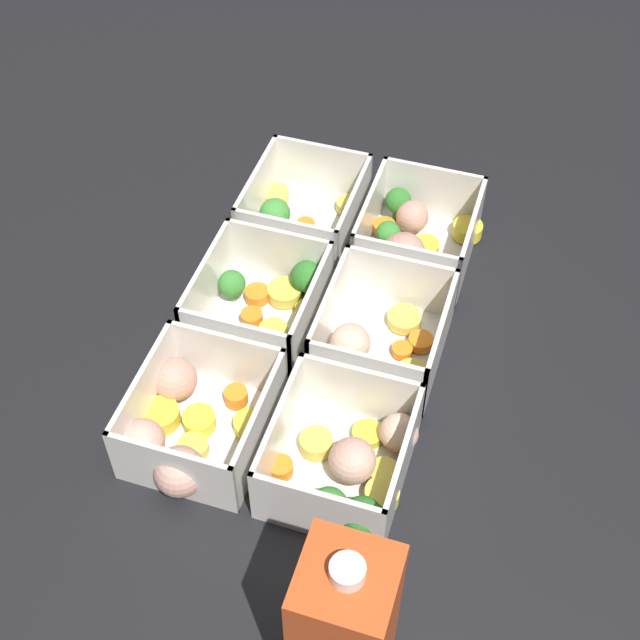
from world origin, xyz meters
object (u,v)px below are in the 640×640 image
container_far_center (378,338)px  container_far_right (349,466)px  container_near_left (301,213)px  juice_carton (344,634)px  container_far_left (409,240)px  container_near_right (187,425)px  container_near_center (265,304)px

container_far_center → container_far_right: (0.16, 0.01, 0.00)m
container_near_left → juice_carton: 0.53m
container_far_left → juice_carton: (0.48, 0.07, 0.07)m
container_near_right → container_far_right: bearing=91.1°
container_near_center → container_far_right: same height
container_far_left → container_far_right: same height
container_far_left → container_far_center: size_ratio=1.06×
container_near_left → container_near_center: 0.15m
container_near_right → juice_carton: juice_carton is taller
container_far_left → container_far_center: 0.15m
container_near_left → juice_carton: (0.49, 0.20, 0.07)m
container_far_left → container_far_right: bearing=3.5°
container_near_center → juice_carton: bearing=28.9°
container_far_left → container_far_center: bearing=1.7°
container_near_left → container_far_left: size_ratio=0.98×
container_near_left → container_near_center: (0.15, 0.01, -0.00)m
container_near_right → container_far_center: (-0.16, 0.14, -0.00)m
container_near_right → container_far_center: size_ratio=1.14×
container_far_left → juice_carton: size_ratio=0.74×
container_near_left → container_near_center: size_ratio=0.94×
container_near_center → juice_carton: (0.34, 0.19, 0.07)m
container_near_left → juice_carton: bearing=22.0°
container_near_right → container_near_left: bearing=178.5°
container_far_center → juice_carton: (0.33, 0.06, 0.07)m
juice_carton → container_near_left: bearing=-158.0°
container_near_center → container_far_center: bearing=85.8°
juice_carton → container_far_left: bearing=-172.2°
container_far_center → container_near_center: bearing=-94.2°
container_near_center → container_far_center: (0.01, 0.13, 0.00)m
container_near_right → container_far_left: (-0.31, 0.14, 0.00)m
container_near_center → container_far_left: size_ratio=1.04×
container_far_left → container_near_right: bearing=-24.4°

